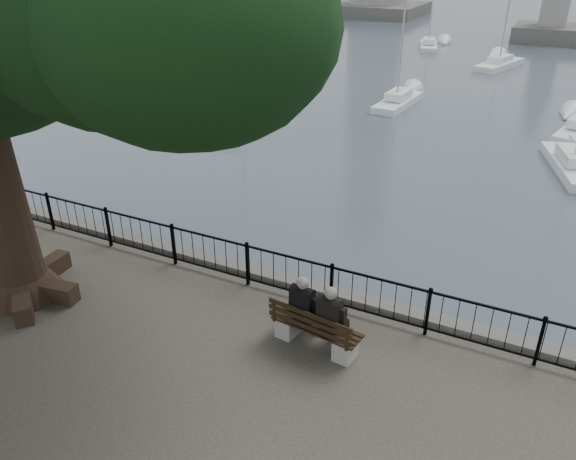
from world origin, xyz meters
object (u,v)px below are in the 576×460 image
Objects in this scene: person_right at (333,321)px; bench at (315,333)px; lion_monument at (554,14)px; person_left at (306,310)px.

bench is at bearing -169.90° from person_right.
lion_monument reaches higher than person_right.
bench is 0.45m from person_left.
person_left reaches higher than bench.
bench is at bearing -28.35° from person_left.
bench is 1.23× the size of person_left.
lion_monument is at bearing 88.79° from person_left.
lion_monument reaches higher than person_left.
person_left is 0.17× the size of lion_monument.
person_left is 1.00× the size of person_right.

